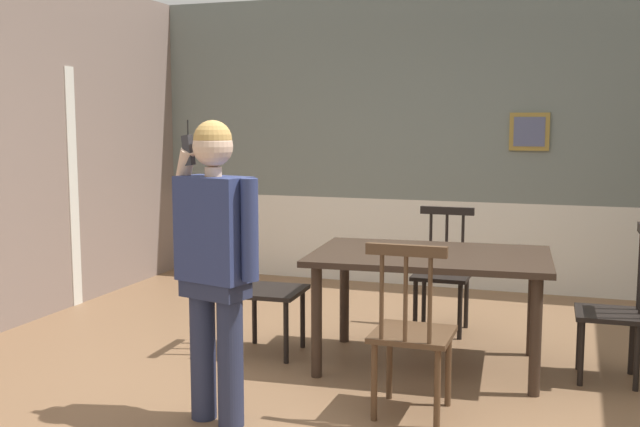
% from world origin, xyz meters
% --- Properties ---
extents(ground_plane, '(6.72, 6.72, 0.00)m').
position_xyz_m(ground_plane, '(0.00, 0.00, 0.00)').
color(ground_plane, '#846042').
extents(room_back_partition, '(6.11, 0.17, 2.86)m').
position_xyz_m(room_back_partition, '(0.00, 2.99, 1.38)').
color(room_back_partition, slate).
rests_on(room_back_partition, ground_plane).
extents(dining_table, '(1.62, 1.12, 0.77)m').
position_xyz_m(dining_table, '(0.30, 0.49, 0.68)').
color(dining_table, '#38281E').
rests_on(dining_table, ground_plane).
extents(chair_near_window, '(0.44, 0.44, 0.99)m').
position_xyz_m(chair_near_window, '(0.37, -0.40, 0.48)').
color(chair_near_window, '#513823').
rests_on(chair_near_window, ground_plane).
extents(chair_by_doorway, '(0.48, 0.48, 0.98)m').
position_xyz_m(chair_by_doorway, '(-0.86, 0.41, 0.47)').
color(chair_by_doorway, black).
rests_on(chair_by_doorway, ground_plane).
extents(chair_at_table_head, '(0.41, 0.41, 1.00)m').
position_xyz_m(chair_at_table_head, '(1.46, 0.57, 0.46)').
color(chair_at_table_head, black).
rests_on(chair_at_table_head, ground_plane).
extents(chair_opposite_corner, '(0.42, 0.42, 0.96)m').
position_xyz_m(chair_opposite_corner, '(0.24, 1.38, 0.47)').
color(chair_opposite_corner, black).
rests_on(chair_opposite_corner, ground_plane).
extents(person_figure, '(0.54, 0.31, 1.64)m').
position_xyz_m(person_figure, '(-0.61, -0.83, 0.93)').
color(person_figure, '#282E49').
rests_on(person_figure, ground_plane).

